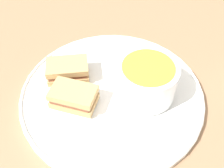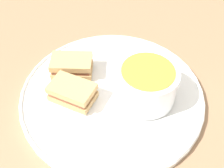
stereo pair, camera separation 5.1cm
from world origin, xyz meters
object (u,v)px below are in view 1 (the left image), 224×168
(spoon, at_px, (130,55))
(sandwich_half_far, at_px, (74,97))
(sandwich_half_near, at_px, (68,70))
(soup_bowl, at_px, (147,80))

(spoon, height_order, sandwich_half_far, sandwich_half_far)
(spoon, distance_m, sandwich_half_near, 0.15)
(spoon, distance_m, sandwich_half_far, 0.17)
(spoon, height_order, sandwich_half_near, sandwich_half_near)
(soup_bowl, relative_size, sandwich_half_far, 1.15)
(soup_bowl, height_order, sandwich_half_near, soup_bowl)
(soup_bowl, height_order, spoon, soup_bowl)
(spoon, bearing_deg, sandwich_half_far, 73.55)
(soup_bowl, distance_m, sandwich_half_far, 0.14)
(spoon, relative_size, sandwich_half_near, 1.03)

